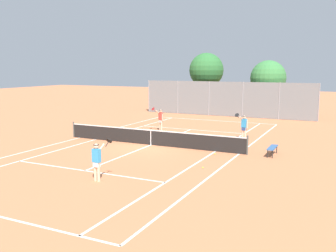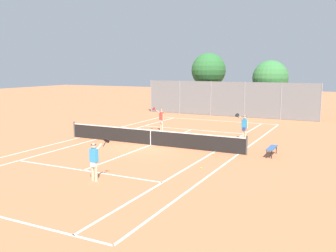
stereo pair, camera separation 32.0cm
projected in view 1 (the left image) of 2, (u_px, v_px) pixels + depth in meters
The scene contains 14 objects.
ground_plane at pixel (151, 145), 22.91m from camera, with size 120.00×120.00×0.00m, color #C67047.
court_line_markings at pixel (151, 145), 22.90m from camera, with size 11.10×23.90×0.01m.
tennis_net at pixel (151, 137), 22.83m from camera, with size 12.00×0.10×1.07m.
player_near_side at pixel (97, 159), 15.50m from camera, with size 0.70×0.72×1.77m.
player_far_left at pixel (161, 119), 27.94m from camera, with size 0.88×0.66×1.77m.
player_far_right at pixel (244, 126), 24.48m from camera, with size 0.80×0.71×1.77m.
loose_tennis_ball_0 at pixel (215, 154), 20.40m from camera, with size 0.07×0.07×0.07m, color #D1DB33.
loose_tennis_ball_1 at pixel (177, 143), 23.42m from camera, with size 0.07×0.07×0.07m, color #D1DB33.
loose_tennis_ball_2 at pixel (203, 168), 17.62m from camera, with size 0.07×0.07×0.07m, color #D1DB33.
loose_tennis_ball_3 at pixel (192, 134), 26.42m from camera, with size 0.07×0.07×0.07m, color #D1DB33.
courtside_bench at pixel (272, 148), 20.14m from camera, with size 0.36×1.50×0.47m.
back_fence at pixel (225, 99), 36.18m from camera, with size 16.95×0.08×3.37m.
tree_behind_left at pixel (206, 71), 40.06m from camera, with size 3.68×3.68×6.25m.
tree_behind_right at pixel (269, 79), 36.21m from camera, with size 3.42×3.42×5.40m.
Camera 1 is at (10.70, -19.76, 4.70)m, focal length 40.00 mm.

